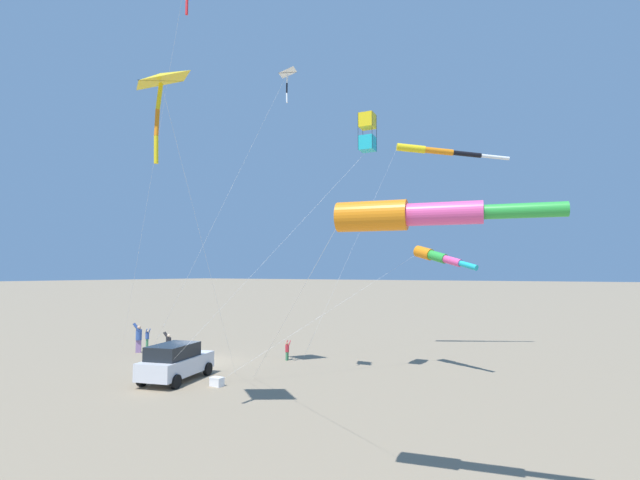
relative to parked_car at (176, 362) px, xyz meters
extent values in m
plane|color=gray|center=(-2.59, 4.20, -0.95)|extent=(600.00, 600.00, 0.00)
cube|color=silver|center=(-0.03, 0.10, -0.20)|extent=(2.91, 4.63, 0.84)
cube|color=black|center=(0.06, -0.24, 0.56)|extent=(2.24, 2.92, 0.68)
cylinder|color=black|center=(-1.30, 1.27, -0.62)|extent=(0.38, 0.69, 0.66)
cylinder|color=black|center=(0.49, 1.75, -0.62)|extent=(0.38, 0.69, 0.66)
cylinder|color=black|center=(-0.54, -1.56, -0.62)|extent=(0.38, 0.69, 0.66)
cylinder|color=black|center=(1.25, -1.07, -0.62)|extent=(0.38, 0.69, 0.66)
cube|color=white|center=(2.54, 0.28, -0.77)|extent=(0.60, 0.40, 0.36)
cube|color=white|center=(2.54, 0.28, -0.56)|extent=(0.62, 0.42, 0.06)
cube|color=#8E6B9E|center=(-8.52, 4.38, -0.53)|extent=(0.36, 0.34, 0.85)
cylinder|color=#335199|center=(-8.52, 4.38, 0.25)|extent=(0.55, 0.55, 0.70)
sphere|color=tan|center=(-8.52, 4.38, 0.73)|extent=(0.27, 0.27, 0.27)
cylinder|color=#335199|center=(-8.54, 4.14, 0.78)|extent=(0.39, 0.36, 0.53)
cylinder|color=#335199|center=(-8.76, 4.40, 0.78)|extent=(0.39, 0.36, 0.53)
cube|color=#3D7F51|center=(-10.04, 6.29, -0.67)|extent=(0.25, 0.18, 0.57)
cylinder|color=#335199|center=(-10.04, 6.29, -0.15)|extent=(0.33, 0.33, 0.47)
sphere|color=beige|center=(-10.04, 6.29, 0.18)|extent=(0.18, 0.18, 0.18)
cylinder|color=#335199|center=(-9.90, 6.37, 0.21)|extent=(0.29, 0.16, 0.36)
cylinder|color=#335199|center=(-9.97, 6.14, 0.21)|extent=(0.29, 0.16, 0.36)
cube|color=#3D7F51|center=(1.71, 7.30, -0.70)|extent=(0.10, 0.20, 0.51)
cylinder|color=#B72833|center=(1.71, 7.30, -0.23)|extent=(0.24, 0.24, 0.42)
sphere|color=#A37551|center=(1.71, 7.30, 0.06)|extent=(0.16, 0.16, 0.16)
cylinder|color=#B72833|center=(1.61, 7.40, 0.09)|extent=(0.07, 0.26, 0.32)
cylinder|color=#B72833|center=(1.82, 7.41, 0.09)|extent=(0.07, 0.26, 0.32)
cube|color=#8E6B9E|center=(-5.22, 4.06, -0.60)|extent=(0.31, 0.26, 0.70)
cylinder|color=#232328|center=(-5.22, 4.06, 0.04)|extent=(0.44, 0.44, 0.58)
sphere|color=beige|center=(-5.22, 4.06, 0.44)|extent=(0.22, 0.22, 0.22)
cylinder|color=#232328|center=(-5.26, 3.86, 0.48)|extent=(0.34, 0.26, 0.44)
cylinder|color=#232328|center=(-5.41, 4.11, 0.48)|extent=(0.34, 0.26, 0.44)
cylinder|color=red|center=(1.43, -1.07, 17.55)|extent=(0.25, 0.24, 0.86)
cylinder|color=white|center=(-4.01, 1.34, 9.37)|extent=(10.93, 4.87, 20.65)
cylinder|color=orange|center=(9.94, 9.01, 5.57)|extent=(1.31, 1.06, 0.89)
cylinder|color=green|center=(10.85, 8.62, 5.32)|extent=(1.24, 0.93, 0.77)
cylinder|color=#EF4C93|center=(11.75, 8.24, 5.07)|extent=(1.16, 0.81, 0.65)
cylinder|color=#1EB7C6|center=(12.66, 7.85, 4.82)|extent=(1.09, 0.69, 0.54)
cylinder|color=white|center=(5.87, 4.79, 2.29)|extent=(7.26, 8.83, 6.49)
pyramid|color=yellow|center=(5.10, -5.56, 11.46)|extent=(2.27, 1.56, 0.70)
cylinder|color=black|center=(5.10, -5.52, 11.34)|extent=(0.14, 1.87, 0.65)
cylinder|color=yellow|center=(5.08, -5.57, 10.74)|extent=(0.24, 0.29, 1.00)
cylinder|color=orange|center=(5.09, -5.65, 9.76)|extent=(0.27, 0.29, 1.00)
cylinder|color=yellow|center=(5.13, -5.69, 8.77)|extent=(0.19, 0.16, 0.99)
cylinder|color=white|center=(3.32, -1.38, 5.16)|extent=(3.57, 8.30, 12.21)
cube|color=yellow|center=(8.35, 4.97, 12.34)|extent=(0.83, 0.83, 0.75)
cube|color=#1EB7C6|center=(8.35, 4.97, 11.13)|extent=(0.83, 0.83, 0.75)
cylinder|color=black|center=(8.68, 5.38, 11.74)|extent=(0.02, 0.02, 1.96)
cylinder|color=black|center=(7.93, 5.30, 11.74)|extent=(0.02, 0.02, 1.96)
cylinder|color=black|center=(8.76, 4.64, 11.74)|extent=(0.02, 0.02, 1.96)
cylinder|color=black|center=(8.02, 4.55, 11.74)|extent=(0.02, 0.02, 1.96)
cylinder|color=white|center=(4.28, 1.51, 4.90)|extent=(8.14, 6.93, 11.71)
cylinder|color=yellow|center=(7.57, 13.78, 13.08)|extent=(1.99, 1.47, 0.73)
cylinder|color=orange|center=(9.24, 14.77, 12.88)|extent=(1.93, 1.39, 0.64)
cylinder|color=black|center=(10.92, 15.76, 12.67)|extent=(1.87, 1.30, 0.54)
cylinder|color=white|center=(12.59, 16.75, 12.46)|extent=(1.81, 1.21, 0.44)
cylinder|color=white|center=(4.50, 10.79, 6.05)|extent=(4.49, 5.00, 14.01)
pyramid|color=white|center=(5.59, 1.63, 14.35)|extent=(1.32, 1.23, 0.29)
cylinder|color=black|center=(5.59, 1.65, 14.29)|extent=(0.57, 0.81, 0.25)
cylinder|color=white|center=(5.59, 1.64, 13.99)|extent=(0.12, 0.13, 0.50)
cylinder|color=black|center=(5.57, 1.63, 13.49)|extent=(0.12, 0.11, 0.50)
cylinder|color=white|center=(5.58, 1.62, 13.00)|extent=(0.15, 0.14, 0.50)
cylinder|color=white|center=(1.58, 0.70, 6.65)|extent=(8.04, 1.91, 15.20)
cylinder|color=orange|center=(13.65, -6.27, 5.81)|extent=(1.81, 1.07, 0.74)
cylinder|color=#EF4C93|center=(15.30, -5.93, 5.80)|extent=(1.77, 0.87, 0.54)
cylinder|color=green|center=(16.96, -5.58, 5.80)|extent=(1.73, 0.67, 0.34)
cylinder|color=white|center=(7.86, -1.94, 2.34)|extent=(9.92, 9.02, 6.59)
camera|label=1|loc=(18.20, -16.32, 4.45)|focal=25.73mm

